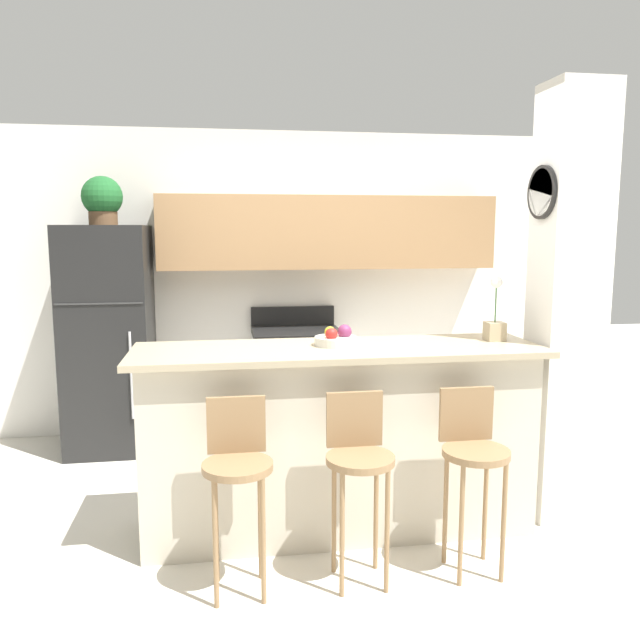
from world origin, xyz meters
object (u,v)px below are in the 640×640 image
object	(u,v)px
bar_stool_mid	(359,461)
fruit_bowl	(336,339)
refrigerator	(109,339)
stove_range	(297,383)
bar_stool_right	(473,454)
potted_plant_on_fridge	(102,199)
bar_stool_left	(237,468)
orchid_vase	(495,321)

from	to	relation	value
bar_stool_mid	fruit_bowl	size ratio (longest dim) A/B	3.87
refrigerator	stove_range	xyz separation A→B (m)	(1.48, 0.04, -0.42)
bar_stool_right	stove_range	bearing A→B (deg)	106.06
stove_range	refrigerator	bearing A→B (deg)	-178.48
refrigerator	bar_stool_mid	distance (m)	2.66
bar_stool_right	potted_plant_on_fridge	distance (m)	3.31
stove_range	fruit_bowl	size ratio (longest dim) A/B	4.46
bar_stool_left	bar_stool_mid	bearing A→B (deg)	0.00
stove_range	bar_stool_right	xyz separation A→B (m)	(0.63, -2.20, 0.15)
stove_range	potted_plant_on_fridge	size ratio (longest dim) A/B	2.90
refrigerator	orchid_vase	distance (m)	2.94
bar_stool_right	orchid_vase	bearing A→B (deg)	58.73
refrigerator	potted_plant_on_fridge	size ratio (longest dim) A/B	4.77
bar_stool_mid	fruit_bowl	bearing A→B (deg)	90.64
stove_range	fruit_bowl	xyz separation A→B (m)	(0.04, -1.61, 0.65)
potted_plant_on_fridge	orchid_vase	distance (m)	3.02
stove_range	bar_stool_right	world-z (taller)	stove_range
orchid_vase	bar_stool_mid	bearing A→B (deg)	-147.74
refrigerator	orchid_vase	size ratio (longest dim) A/B	4.61
bar_stool_right	refrigerator	bearing A→B (deg)	134.43
refrigerator	bar_stool_left	world-z (taller)	refrigerator
potted_plant_on_fridge	stove_range	bearing A→B (deg)	1.52
stove_range	fruit_bowl	bearing A→B (deg)	-88.61
bar_stool_mid	bar_stool_right	bearing A→B (deg)	0.00
bar_stool_mid	bar_stool_right	world-z (taller)	same
fruit_bowl	potted_plant_on_fridge	bearing A→B (deg)	134.11
bar_stool_right	orchid_vase	distance (m)	0.91
potted_plant_on_fridge	bar_stool_right	bearing A→B (deg)	-45.57
bar_stool_left	bar_stool_mid	world-z (taller)	same
bar_stool_left	orchid_vase	world-z (taller)	orchid_vase
refrigerator	orchid_vase	xyz separation A→B (m)	(2.48, -1.56, 0.31)
bar_stool_mid	orchid_vase	world-z (taller)	orchid_vase
bar_stool_right	orchid_vase	xyz separation A→B (m)	(0.36, 0.60, 0.58)
bar_stool_right	orchid_vase	size ratio (longest dim) A/B	2.43
orchid_vase	stove_range	bearing A→B (deg)	121.99
bar_stool_left	potted_plant_on_fridge	size ratio (longest dim) A/B	2.52
refrigerator	potted_plant_on_fridge	bearing A→B (deg)	116.35
refrigerator	stove_range	bearing A→B (deg)	1.52
stove_range	orchid_vase	xyz separation A→B (m)	(1.00, -1.60, 0.73)
bar_stool_mid	bar_stool_right	size ratio (longest dim) A/B	1.00
potted_plant_on_fridge	fruit_bowl	size ratio (longest dim) A/B	1.54
bar_stool_left	potted_plant_on_fridge	bearing A→B (deg)	113.57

